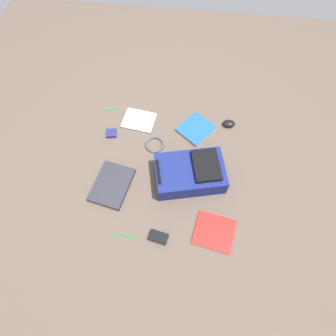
% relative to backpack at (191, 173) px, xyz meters
% --- Properties ---
extents(ground_plane, '(3.51, 3.51, 0.00)m').
position_rel_backpack_xyz_m(ground_plane, '(0.03, 0.15, -0.07)').
color(ground_plane, brown).
extents(backpack, '(0.38, 0.50, 0.16)m').
position_rel_backpack_xyz_m(backpack, '(0.00, 0.00, 0.00)').
color(backpack, navy).
rests_on(backpack, ground_plane).
extents(laptop, '(0.34, 0.28, 0.03)m').
position_rel_backpack_xyz_m(laptop, '(-0.12, 0.51, -0.05)').
color(laptop, '#24242C').
rests_on(laptop, ground_plane).
extents(book_red, '(0.26, 0.27, 0.01)m').
position_rel_backpack_xyz_m(book_red, '(-0.35, -0.18, -0.06)').
color(book_red, silver).
rests_on(book_red, ground_plane).
extents(book_manual, '(0.21, 0.25, 0.02)m').
position_rel_backpack_xyz_m(book_manual, '(0.42, 0.42, -0.06)').
color(book_manual, silver).
rests_on(book_manual, ground_plane).
extents(book_blue, '(0.31, 0.30, 0.02)m').
position_rel_backpack_xyz_m(book_blue, '(0.39, -0.01, -0.06)').
color(book_blue, silver).
rests_on(book_blue, ground_plane).
extents(computer_mouse, '(0.07, 0.09, 0.04)m').
position_rel_backpack_xyz_m(computer_mouse, '(0.46, -0.25, -0.05)').
color(computer_mouse, black).
rests_on(computer_mouse, ground_plane).
extents(cable_coil, '(0.14, 0.14, 0.02)m').
position_rel_backpack_xyz_m(cable_coil, '(0.23, 0.27, -0.06)').
color(cable_coil, '#4C4C51').
rests_on(cable_coil, ground_plane).
extents(power_brick, '(0.09, 0.12, 0.03)m').
position_rel_backpack_xyz_m(power_brick, '(-0.43, 0.16, -0.06)').
color(power_brick, black).
rests_on(power_brick, ground_plane).
extents(pen_black, '(0.01, 0.15, 0.01)m').
position_rel_backpack_xyz_m(pen_black, '(-0.44, 0.36, -0.07)').
color(pen_black, '#198C33').
rests_on(pen_black, ground_plane).
extents(pen_blue, '(0.04, 0.15, 0.01)m').
position_rel_backpack_xyz_m(pen_blue, '(0.50, 0.65, -0.07)').
color(pen_blue, '#198C33').
rests_on(pen_blue, ground_plane).
extents(earbud_pouch, '(0.08, 0.08, 0.02)m').
position_rel_backpack_xyz_m(earbud_pouch, '(0.28, 0.60, -0.06)').
color(earbud_pouch, navy).
rests_on(earbud_pouch, ground_plane).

